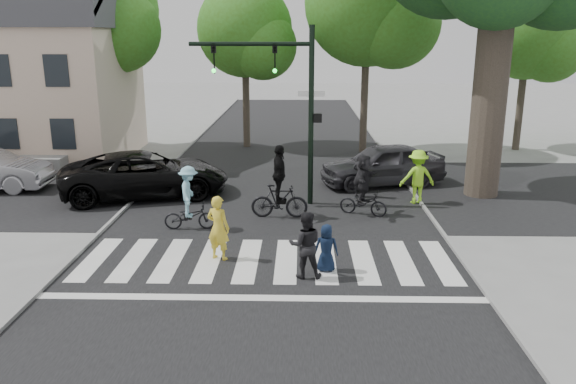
% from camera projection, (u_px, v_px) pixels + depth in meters
% --- Properties ---
extents(ground, '(120.00, 120.00, 0.00)m').
position_uv_depth(ground, '(265.00, 276.00, 13.63)').
color(ground, gray).
rests_on(ground, ground).
extents(road_stem, '(10.00, 70.00, 0.01)m').
position_uv_depth(road_stem, '(274.00, 214.00, 18.45)').
color(road_stem, black).
rests_on(road_stem, ground).
extents(road_cross, '(70.00, 10.00, 0.01)m').
position_uv_depth(road_cross, '(278.00, 190.00, 21.34)').
color(road_cross, black).
rests_on(road_cross, ground).
extents(curb_left, '(0.10, 70.00, 0.10)m').
position_uv_depth(curb_left, '(122.00, 211.00, 18.54)').
color(curb_left, gray).
rests_on(curb_left, ground).
extents(curb_right, '(0.10, 70.00, 0.10)m').
position_uv_depth(curb_right, '(428.00, 213.00, 18.32)').
color(curb_right, gray).
rests_on(curb_right, ground).
extents(crosswalk, '(10.00, 3.85, 0.01)m').
position_uv_depth(crosswalk, '(266.00, 265.00, 14.26)').
color(crosswalk, silver).
rests_on(crosswalk, ground).
extents(traffic_signal, '(4.45, 0.29, 6.00)m').
position_uv_depth(traffic_signal, '(286.00, 91.00, 18.56)').
color(traffic_signal, black).
rests_on(traffic_signal, ground).
extents(bg_tree_0, '(5.46, 5.20, 8.97)m').
position_uv_depth(bg_tree_0, '(6.00, 26.00, 27.72)').
color(bg_tree_0, brown).
rests_on(bg_tree_0, ground).
extents(bg_tree_1, '(6.09, 5.80, 9.80)m').
position_uv_depth(bg_tree_1, '(103.00, 15.00, 26.97)').
color(bg_tree_1, brown).
rests_on(bg_tree_1, ground).
extents(bg_tree_2, '(5.04, 4.80, 8.40)m').
position_uv_depth(bg_tree_2, '(249.00, 34.00, 28.14)').
color(bg_tree_2, brown).
rests_on(bg_tree_2, ground).
extents(bg_tree_3, '(6.30, 6.00, 10.20)m').
position_uv_depth(bg_tree_3, '(375.00, 8.00, 26.41)').
color(bg_tree_3, brown).
rests_on(bg_tree_3, ground).
extents(bg_tree_4, '(4.83, 4.60, 8.15)m').
position_uv_depth(bg_tree_4, '(534.00, 37.00, 27.40)').
color(bg_tree_4, brown).
rests_on(bg_tree_4, ground).
extents(house, '(8.40, 8.10, 8.82)m').
position_uv_depth(house, '(38.00, 77.00, 26.34)').
color(house, beige).
rests_on(house, ground).
extents(pedestrian_woman, '(0.74, 0.62, 1.72)m').
position_uv_depth(pedestrian_woman, '(218.00, 228.00, 14.46)').
color(pedestrian_woman, yellow).
rests_on(pedestrian_woman, ground).
extents(pedestrian_child, '(0.62, 0.43, 1.21)m').
position_uv_depth(pedestrian_child, '(326.00, 248.00, 13.79)').
color(pedestrian_child, '#0E1A32').
rests_on(pedestrian_child, ground).
extents(pedestrian_adult, '(0.84, 0.67, 1.66)m').
position_uv_depth(pedestrian_adult, '(305.00, 245.00, 13.37)').
color(pedestrian_adult, black).
rests_on(pedestrian_adult, ground).
extents(cyclist_left, '(1.57, 1.04, 1.94)m').
position_uv_depth(cyclist_left, '(189.00, 202.00, 16.77)').
color(cyclist_left, black).
rests_on(cyclist_left, ground).
extents(cyclist_mid, '(1.82, 1.11, 2.37)m').
position_uv_depth(cyclist_mid, '(279.00, 188.00, 17.83)').
color(cyclist_mid, black).
rests_on(cyclist_mid, ground).
extents(cyclist_right, '(1.67, 1.54, 2.00)m').
position_uv_depth(cyclist_right, '(364.00, 189.00, 18.08)').
color(cyclist_right, black).
rests_on(cyclist_right, ground).
extents(car_suv, '(6.43, 4.24, 1.64)m').
position_uv_depth(car_suv, '(145.00, 174.00, 20.29)').
color(car_suv, black).
rests_on(car_suv, ground).
extents(car_grey, '(5.16, 3.14, 1.64)m').
position_uv_depth(car_grey, '(382.00, 164.00, 21.87)').
color(car_grey, '#343237').
rests_on(car_grey, ground).
extents(bystander_hivis, '(1.30, 0.85, 1.89)m').
position_uv_depth(bystander_hivis, '(417.00, 177.00, 19.41)').
color(bystander_hivis, '#A4FF29').
rests_on(bystander_hivis, ground).
extents(bystander_dark, '(0.71, 0.66, 1.63)m').
position_uv_depth(bystander_dark, '(360.00, 175.00, 20.16)').
color(bystander_dark, black).
rests_on(bystander_dark, ground).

